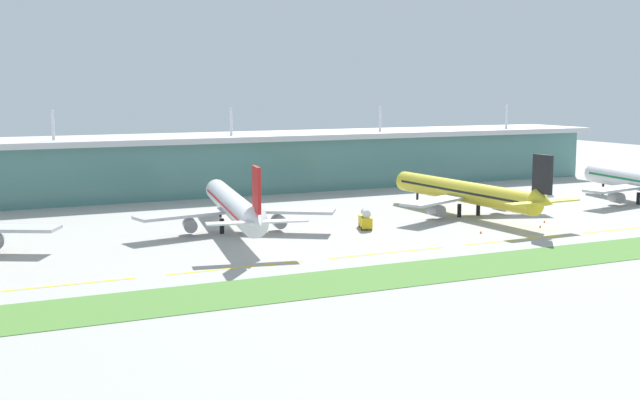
{
  "coord_description": "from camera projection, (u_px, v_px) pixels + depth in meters",
  "views": [
    {
      "loc": [
        -90.03,
        -148.29,
        34.95
      ],
      "look_at": [
        -2.54,
        34.66,
        7.0
      ],
      "focal_mm": 46.13,
      "sensor_mm": 36.0,
      "label": 1
    }
  ],
  "objects": [
    {
      "name": "taxiway_stripe_east",
      "position": [
        626.0,
        229.0,
        203.5
      ],
      "size": [
        28.0,
        0.7,
        0.04
      ],
      "primitive_type": "cube",
      "color": "yellow",
      "rests_on": "ground"
    },
    {
      "name": "taxiway_stripe_centre",
      "position": [
        388.0,
        253.0,
        174.44
      ],
      "size": [
        28.0,
        0.7,
        0.04
      ],
      "primitive_type": "cube",
      "color": "yellow",
      "rests_on": "ground"
    },
    {
      "name": "safety_cone_left_wingtip",
      "position": [
        481.0,
        232.0,
        197.36
      ],
      "size": [
        0.56,
        0.56,
        0.7
      ],
      "primitive_type": "cone",
      "color": "orange",
      "rests_on": "ground"
    },
    {
      "name": "airliner_near_middle",
      "position": [
        234.0,
        206.0,
        198.67
      ],
      "size": [
        47.92,
        71.2,
        18.9
      ],
      "color": "white",
      "rests_on": "ground"
    },
    {
      "name": "taxiway_stripe_mid_west",
      "position": [
        237.0,
        268.0,
        159.91
      ],
      "size": [
        28.0,
        0.7,
        0.04
      ],
      "primitive_type": "cube",
      "color": "yellow",
      "rests_on": "ground"
    },
    {
      "name": "safety_cone_right_wingtip",
      "position": [
        544.0,
        221.0,
        213.06
      ],
      "size": [
        0.56,
        0.56,
        0.7
      ],
      "primitive_type": "cone",
      "color": "orange",
      "rests_on": "ground"
    },
    {
      "name": "safety_cone_nose_front",
      "position": [
        540.0,
        226.0,
        205.75
      ],
      "size": [
        0.56,
        0.56,
        0.7
      ],
      "primitive_type": "cone",
      "color": "orange",
      "rests_on": "ground"
    },
    {
      "name": "fuel_truck",
      "position": [
        365.0,
        220.0,
        204.02
      ],
      "size": [
        5.0,
        7.65,
        4.95
      ],
      "color": "gold",
      "rests_on": "ground"
    },
    {
      "name": "ground_plane",
      "position": [
        400.0,
        252.0,
        175.77
      ],
      "size": [
        600.0,
        600.0,
        0.0
      ],
      "primitive_type": "plane",
      "color": "#A8A59E"
    },
    {
      "name": "grass_verge",
      "position": [
        451.0,
        269.0,
        158.85
      ],
      "size": [
        300.0,
        18.0,
        0.1
      ],
      "primitive_type": "cube",
      "color": "#518438",
      "rests_on": "ground"
    },
    {
      "name": "terminal_building",
      "position": [
        226.0,
        163.0,
        275.4
      ],
      "size": [
        288.0,
        34.0,
        28.2
      ],
      "color": "slate",
      "rests_on": "ground"
    },
    {
      "name": "taxiway_stripe_mid_east",
      "position": [
        516.0,
        240.0,
        188.97
      ],
      "size": [
        28.0,
        0.7,
        0.04
      ],
      "primitive_type": "cube",
      "color": "yellow",
      "rests_on": "ground"
    },
    {
      "name": "airliner_far_middle",
      "position": [
        466.0,
        192.0,
        224.12
      ],
      "size": [
        48.77,
        68.43,
        18.9
      ],
      "color": "yellow",
      "rests_on": "ground"
    },
    {
      "name": "taxiway_stripe_west",
      "position": [
        56.0,
        286.0,
        145.38
      ],
      "size": [
        28.0,
        0.7,
        0.04
      ],
      "primitive_type": "cube",
      "color": "yellow",
      "rests_on": "ground"
    }
  ]
}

